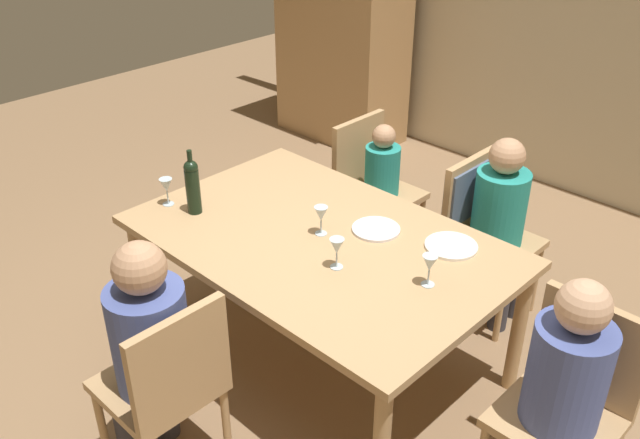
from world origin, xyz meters
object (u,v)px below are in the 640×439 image
at_px(chair_near, 168,382).
at_px(person_woman_host, 502,218).
at_px(person_man_bearded, 148,344).
at_px(person_child_small, 385,183).
at_px(chair_far_left, 371,181).
at_px(wine_glass_near_left, 166,186).
at_px(chair_right_end, 570,396).
at_px(wine_bottle_tall_green, 193,185).
at_px(dinner_plate_host, 451,246).
at_px(wine_glass_near_right, 430,264).
at_px(chair_far_right, 478,215).
at_px(dining_table, 320,250).
at_px(person_man_guest, 561,389).
at_px(wine_glass_centre, 321,215).
at_px(armoire_cabinet, 342,13).
at_px(wine_glass_far, 337,247).
at_px(dinner_plate_guest_left, 376,229).
at_px(handbag, 422,264).

distance_m(chair_near, person_woman_host, 1.97).
distance_m(person_man_bearded, person_child_small, 1.97).
height_order(chair_far_left, wine_glass_near_left, chair_far_left).
bearing_deg(wine_glass_near_left, chair_right_end, 10.91).
height_order(wine_bottle_tall_green, wine_glass_near_left, wine_bottle_tall_green).
height_order(chair_far_left, dinner_plate_host, chair_far_left).
relative_size(chair_right_end, wine_glass_near_right, 6.17).
relative_size(chair_right_end, dinner_plate_host, 3.68).
height_order(chair_far_left, person_man_bearded, person_man_bearded).
height_order(chair_far_left, wine_bottle_tall_green, wine_bottle_tall_green).
bearing_deg(person_man_bearded, chair_far_right, -9.09).
height_order(dining_table, person_man_bearded, person_man_bearded).
distance_m(chair_far_left, person_man_guest, 2.04).
distance_m(chair_near, wine_glass_centre, 1.05).
relative_size(dining_table, person_woman_host, 1.66).
distance_m(wine_glass_near_left, dinner_plate_host, 1.48).
xyz_separation_m(armoire_cabinet, wine_glass_near_left, (1.21, -2.65, -0.24)).
bearing_deg(chair_far_right, dinner_plate_host, 20.09).
xyz_separation_m(person_man_bearded, wine_bottle_tall_green, (-0.61, 0.70, 0.25)).
height_order(chair_right_end, wine_glass_far, chair_right_end).
xyz_separation_m(chair_near, person_man_guest, (1.20, 0.94, 0.12)).
bearing_deg(dinner_plate_host, dinner_plate_guest_left, -160.06).
xyz_separation_m(chair_far_left, person_woman_host, (0.93, 0.00, 0.10)).
bearing_deg(dinner_plate_host, person_child_small, 145.88).
height_order(dining_table, chair_far_right, chair_far_right).
bearing_deg(chair_far_left, handbag, 90.00).
height_order(dining_table, wine_glass_far, wine_glass_far).
distance_m(person_woman_host, dinner_plate_host, 0.62).
bearing_deg(chair_near, person_man_bearded, 90.00).
height_order(dining_table, chair_right_end, chair_right_end).
bearing_deg(wine_bottle_tall_green, wine_glass_near_right, 14.02).
xyz_separation_m(person_man_bearded, person_man_guest, (1.31, 0.94, -0.01)).
xyz_separation_m(wine_bottle_tall_green, wine_glass_far, (0.87, 0.13, -0.05)).
bearing_deg(handbag, person_woman_host, 0.00).
height_order(chair_right_end, dinner_plate_host, chair_right_end).
height_order(chair_right_end, person_woman_host, person_woman_host).
bearing_deg(wine_glass_far, person_child_small, 119.22).
bearing_deg(chair_right_end, wine_bottle_tall_green, 10.42).
relative_size(chair_near, wine_glass_far, 6.17).
xyz_separation_m(wine_glass_centre, dinner_plate_guest_left, (0.17, 0.21, -0.10)).
relative_size(wine_bottle_tall_green, wine_glass_far, 2.32).
distance_m(person_man_guest, wine_bottle_tall_green, 1.95).
bearing_deg(chair_right_end, person_child_small, -27.84).
bearing_deg(dining_table, wine_glass_far, -29.67).
bearing_deg(wine_bottle_tall_green, person_man_guest, 7.13).
bearing_deg(person_man_guest, person_child_small, -30.78).
height_order(person_man_guest, wine_glass_centre, person_man_guest).
relative_size(chair_right_end, person_woman_host, 0.84).
distance_m(person_man_bearded, dinner_plate_host, 1.44).
height_order(chair_near, dinner_plate_host, chair_near).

